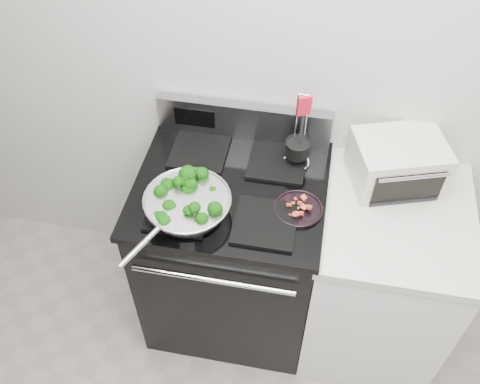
% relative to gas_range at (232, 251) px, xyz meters
% --- Properties ---
extents(back_wall, '(4.00, 0.02, 2.70)m').
position_rel_gas_range_xyz_m(back_wall, '(0.30, 0.34, 0.86)').
color(back_wall, silver).
rests_on(back_wall, ground).
extents(gas_range, '(0.79, 0.69, 1.13)m').
position_rel_gas_range_xyz_m(gas_range, '(0.00, 0.00, 0.00)').
color(gas_range, black).
rests_on(gas_range, floor).
extents(counter, '(0.62, 0.68, 0.92)m').
position_rel_gas_range_xyz_m(counter, '(0.68, -0.00, -0.03)').
color(counter, white).
rests_on(counter, floor).
extents(skillet, '(0.34, 0.52, 0.07)m').
position_rel_gas_range_xyz_m(skillet, '(-0.13, -0.17, 0.52)').
color(skillet, silver).
rests_on(skillet, gas_range).
extents(broccoli_pile, '(0.27, 0.27, 0.09)m').
position_rel_gas_range_xyz_m(broccoli_pile, '(-0.13, -0.17, 0.54)').
color(broccoli_pile, black).
rests_on(broccoli_pile, skillet).
extents(bacon_plate, '(0.19, 0.19, 0.04)m').
position_rel_gas_range_xyz_m(bacon_plate, '(0.29, -0.08, 0.48)').
color(bacon_plate, black).
rests_on(bacon_plate, gas_range).
extents(utensil_holder, '(0.12, 0.12, 0.36)m').
position_rel_gas_range_xyz_m(utensil_holder, '(0.25, 0.18, 0.53)').
color(utensil_holder, silver).
rests_on(utensil_holder, gas_range).
extents(toaster_oven, '(0.42, 0.37, 0.20)m').
position_rel_gas_range_xyz_m(toaster_oven, '(0.66, 0.19, 0.53)').
color(toaster_oven, beige).
rests_on(toaster_oven, counter).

